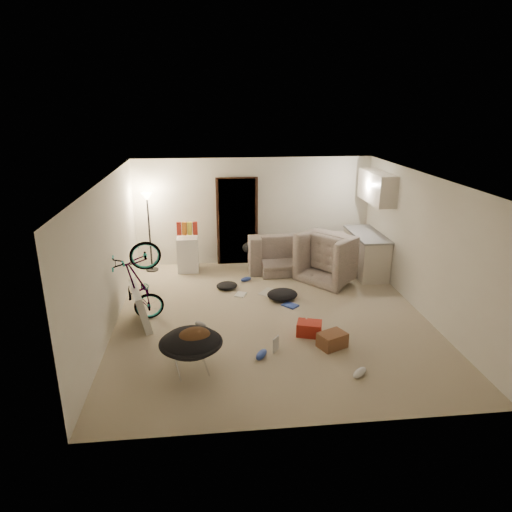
{
  "coord_description": "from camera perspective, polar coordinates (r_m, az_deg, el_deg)",
  "views": [
    {
      "loc": [
        -1.08,
        -7.43,
        3.68
      ],
      "look_at": [
        -0.21,
        0.6,
        0.96
      ],
      "focal_mm": 32.0,
      "sensor_mm": 36.0,
      "label": 1
    }
  ],
  "objects": [
    {
      "name": "doorway",
      "position": [
        10.75,
        -2.37,
        4.31
      ],
      "size": [
        0.85,
        0.1,
        2.04
      ],
      "primitive_type": "cube",
      "color": "black",
      "rests_on": "floor"
    },
    {
      "name": "book_asset",
      "position": [
        7.19,
        2.15,
        -12.06
      ],
      "size": [
        0.31,
        0.29,
        0.02
      ],
      "primitive_type": "imported",
      "rotation": [
        0.0,
        0.0,
        0.92
      ],
      "color": "#A72619",
      "rests_on": "floor"
    },
    {
      "name": "kitchen_uppers",
      "position": [
        10.25,
        14.87,
        8.31
      ],
      "size": [
        0.38,
        1.4,
        0.65
      ],
      "primitive_type": "cube",
      "color": "beige",
      "rests_on": "wall_right"
    },
    {
      "name": "floor",
      "position": [
        8.36,
        1.89,
        -7.55
      ],
      "size": [
        5.5,
        6.0,
        0.02
      ],
      "primitive_type": "cube",
      "color": "tan",
      "rests_on": "ground"
    },
    {
      "name": "counter_top",
      "position": [
        10.44,
        13.73,
        2.65
      ],
      "size": [
        0.64,
        1.54,
        0.04
      ],
      "primitive_type": "cube",
      "color": "gray",
      "rests_on": "kitchen_counter"
    },
    {
      "name": "book_white",
      "position": [
        9.21,
        -1.95,
        -4.83
      ],
      "size": [
        0.28,
        0.31,
        0.02
      ],
      "primitive_type": "cube",
      "rotation": [
        0.0,
        0.0,
        -0.39
      ],
      "color": "silver",
      "rests_on": "floor"
    },
    {
      "name": "kitchen_counter",
      "position": [
        10.57,
        13.54,
        0.26
      ],
      "size": [
        0.6,
        1.5,
        0.88
      ],
      "primitive_type": "cube",
      "color": "beige",
      "rests_on": "floor"
    },
    {
      "name": "armchair",
      "position": [
        10.14,
        9.99,
        -0.59
      ],
      "size": [
        1.57,
        1.59,
        0.78
      ],
      "primitive_type": "imported",
      "rotation": [
        0.0,
        0.0,
        2.25
      ],
      "color": "#3A423A",
      "rests_on": "floor"
    },
    {
      "name": "shoe_4",
      "position": [
        6.82,
        12.83,
        -14.02
      ],
      "size": [
        0.3,
        0.29,
        0.11
      ],
      "primitive_type": "ellipsoid",
      "rotation": [
        0.0,
        0.0,
        0.72
      ],
      "color": "white",
      "rests_on": "floor"
    },
    {
      "name": "tv_box",
      "position": [
        8.21,
        -14.25,
        -6.06
      ],
      "size": [
        0.5,
        1.04,
        0.67
      ],
      "primitive_type": "cube",
      "rotation": [
        0.0,
        -0.21,
        0.25
      ],
      "color": "silver",
      "rests_on": "floor"
    },
    {
      "name": "book_blue",
      "position": [
        8.76,
        4.3,
        -6.16
      ],
      "size": [
        0.34,
        0.35,
        0.03
      ],
      "primitive_type": "cube",
      "rotation": [
        0.0,
        0.0,
        0.75
      ],
      "color": "#2C44A0",
      "rests_on": "floor"
    },
    {
      "name": "ceiling",
      "position": [
        7.6,
        2.1,
        9.77
      ],
      "size": [
        5.5,
        6.0,
        0.02
      ],
      "primitive_type": "cube",
      "color": "white",
      "rests_on": "wall_back"
    },
    {
      "name": "wall_right",
      "position": [
        8.71,
        20.29,
        1.25
      ],
      "size": [
        0.02,
        6.0,
        2.5
      ],
      "primitive_type": "cube",
      "color": "white",
      "rests_on": "floor"
    },
    {
      "name": "wall_left",
      "position": [
        7.99,
        -18.0,
        -0.0
      ],
      "size": [
        0.02,
        6.0,
        2.5
      ],
      "primitive_type": "cube",
      "color": "white",
      "rests_on": "floor"
    },
    {
      "name": "sofa_drape",
      "position": [
        10.42,
        -0.2,
        1.1
      ],
      "size": [
        0.65,
        0.57,
        0.28
      ],
      "primitive_type": "ellipsoid",
      "rotation": [
        0.0,
        0.0,
        0.22
      ],
      "color": "black",
      "rests_on": "sofa"
    },
    {
      "name": "newspaper",
      "position": [
        9.29,
        2.33,
        -4.7
      ],
      "size": [
        0.7,
        0.67,
        0.01
      ],
      "primitive_type": "cube",
      "rotation": [
        0.0,
        0.0,
        0.93
      ],
      "color": "#AFABA2",
      "rests_on": "floor"
    },
    {
      "name": "snack_box_3",
      "position": [
        10.33,
        -7.61,
        3.45
      ],
      "size": [
        0.11,
        0.08,
        0.3
      ],
      "primitive_type": "cube",
      "rotation": [
        0.0,
        0.0,
        0.14
      ],
      "color": "#A72619",
      "rests_on": "mini_fridge"
    },
    {
      "name": "snack_box_1",
      "position": [
        10.34,
        -8.95,
        3.4
      ],
      "size": [
        0.12,
        0.09,
        0.3
      ],
      "primitive_type": "cube",
      "rotation": [
        0.0,
        0.0,
        -0.28
      ],
      "color": "#C26318",
      "rests_on": "mini_fridge"
    },
    {
      "name": "wall_front",
      "position": [
        5.16,
        6.75,
        -9.63
      ],
      "size": [
        5.5,
        0.02,
        2.5
      ],
      "primitive_type": "cube",
      "color": "white",
      "rests_on": "floor"
    },
    {
      "name": "snack_box_0",
      "position": [
        10.35,
        -9.61,
        3.38
      ],
      "size": [
        0.11,
        0.08,
        0.3
      ],
      "primitive_type": "cube",
      "rotation": [
        0.0,
        0.0,
        0.14
      ],
      "color": "#A72619",
      "rests_on": "mini_fridge"
    },
    {
      "name": "shoe_0",
      "position": [
        9.89,
        -1.27,
        -2.91
      ],
      "size": [
        0.28,
        0.21,
        0.1
      ],
      "primitive_type": "ellipsoid",
      "rotation": [
        0.0,
        0.0,
        0.47
      ],
      "color": "#2C44A0",
      "rests_on": "floor"
    },
    {
      "name": "sofa",
      "position": [
        10.62,
        4.91,
        0.16
      ],
      "size": [
        2.27,
        0.97,
        0.65
      ],
      "primitive_type": "imported",
      "rotation": [
        0.0,
        0.0,
        3.19
      ],
      "color": "#3A423A",
      "rests_on": "floor"
    },
    {
      "name": "door_trim",
      "position": [
        10.72,
        -2.36,
        4.27
      ],
      "size": [
        0.97,
        0.04,
        2.1
      ],
      "primitive_type": "cube",
      "color": "black",
      "rests_on": "floor"
    },
    {
      "name": "clothes_lump_b",
      "position": [
        9.51,
        -3.65,
        -3.71
      ],
      "size": [
        0.51,
        0.46,
        0.13
      ],
      "primitive_type": "ellipsoid",
      "rotation": [
        0.0,
        0.0,
        0.2
      ],
      "color": "black",
      "rests_on": "floor"
    },
    {
      "name": "bicycle",
      "position": [
        8.21,
        -14.26,
        -5.49
      ],
      "size": [
        1.63,
        0.92,
        0.89
      ],
      "primitive_type": "imported",
      "rotation": [
        0.0,
        -0.17,
        1.74
      ],
      "color": "black",
      "rests_on": "floor"
    },
    {
      "name": "juicer",
      "position": [
        7.84,
        6.29,
        -8.63
      ],
      "size": [
        0.18,
        0.18,
        0.25
      ],
      "color": "white",
      "rests_on": "floor"
    },
    {
      "name": "mini_fridge",
      "position": [
        10.51,
        -8.51,
        0.25
      ],
      "size": [
        0.47,
        0.47,
        0.8
      ],
      "primitive_type": "cube",
      "rotation": [
        0.0,
        0.0,
        0.0
      ],
      "color": "white",
      "rests_on": "floor"
    },
    {
      "name": "drink_case_a",
      "position": [
        7.42,
        9.51,
        -10.32
      ],
      "size": [
        0.51,
        0.45,
        0.24
      ],
      "primitive_type": "cube",
      "rotation": [
        0.0,
        0.0,
        0.44
      ],
      "color": "brown",
      "rests_on": "floor"
    },
    {
      "name": "shoe_3",
      "position": [
        8.0,
        -6.95,
        -8.51
      ],
      "size": [
        0.26,
        0.25,
        0.09
      ],
      "primitive_type": "ellipsoid",
      "rotation": [
        0.0,
        0.0,
        -0.73
      ],
      "color": "slate",
      "rests_on": "floor"
    },
    {
      "name": "saucer_chair",
      "position": [
        6.66,
        -8.11,
        -11.29
      ],
      "size": [
        0.9,
        0.9,
        0.64
      ],
      "color": "silver",
      "rests_on": "floor"
    },
    {
      "name": "clothes_lump_a",
      "position": [
        9.01,
        3.31,
        -4.83
      ],
      "size": [
        0.66,
        0.58,
        0.19
      ],
      "primitive_type": "ellipsoid",
      "rotation": [
        0.0,
        0.0,
        0.11
      ],
      "color": "black",
      "rests_on": "floor"
    },
    {
      "name": "snack_box_2",
      "position": [
        10.34,
        -8.28,
        3.43
      ],
      "size": [
        0.11,
        0.08,
        0.3
      ],
      "primitive_type": "cube",
      "rotation": [
        0.0,
        0.0,
        -0.14
      ],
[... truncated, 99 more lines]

